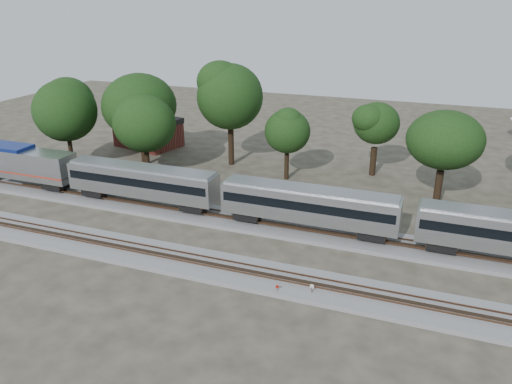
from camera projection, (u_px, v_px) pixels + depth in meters
ground at (248, 252)px, 47.91m from camera, size 160.00×160.00×0.00m
track_far at (268, 225)px, 53.06m from camera, size 160.00×5.00×0.73m
track_near at (231, 270)px, 44.35m from camera, size 160.00×5.00×0.73m
train at (410, 218)px, 47.28m from camera, size 113.86×3.26×4.80m
switch_stand_red at (277, 289)px, 40.86m from camera, size 0.28×0.15×0.94m
switch_stand_white at (312, 289)px, 40.60m from camera, size 0.36×0.12×1.14m
switch_lever at (294, 297)px, 40.46m from camera, size 0.55×0.40×0.30m
brick_building at (148, 132)px, 80.61m from camera, size 11.01×8.94×4.64m
tree_0 at (65, 111)px, 68.34m from camera, size 8.33×8.33×11.74m
tree_1 at (139, 106)px, 69.16m from camera, size 8.83×8.83×12.46m
tree_2 at (144, 124)px, 65.45m from camera, size 7.39×7.39×10.42m
tree_3 at (230, 97)px, 69.08m from camera, size 10.01×10.01×14.11m
tree_4 at (287, 132)px, 64.53m from camera, size 6.65×6.65×9.37m
tree_5 at (377, 123)px, 65.76m from camera, size 7.35×7.35×10.37m
tree_6 at (445, 140)px, 55.68m from camera, size 8.06×8.06×11.36m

